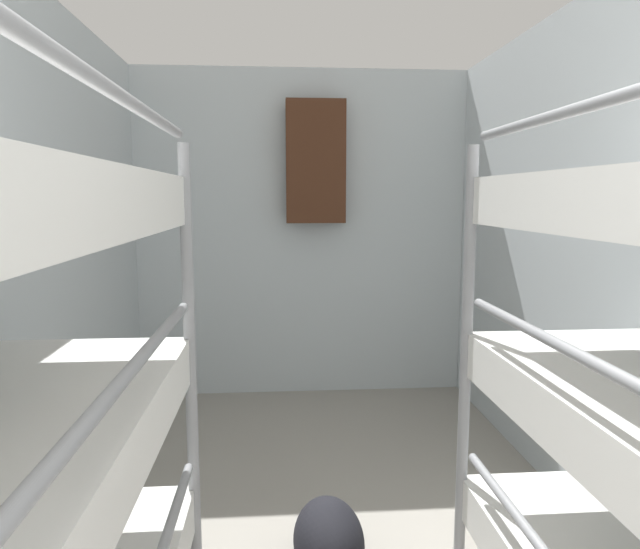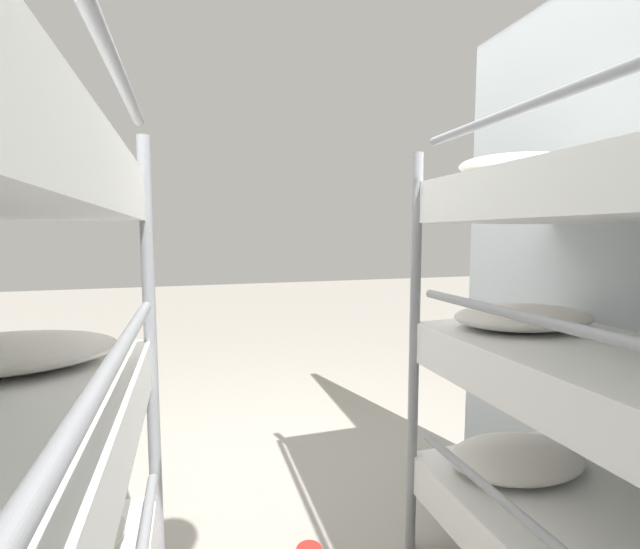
% 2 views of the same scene
% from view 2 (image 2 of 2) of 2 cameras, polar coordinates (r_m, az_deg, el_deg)
% --- Properties ---
extents(ground_plane, '(20.00, 20.00, 0.00)m').
position_cam_2_polar(ground_plane, '(2.61, -6.57, -27.04)').
color(ground_plane, gray).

